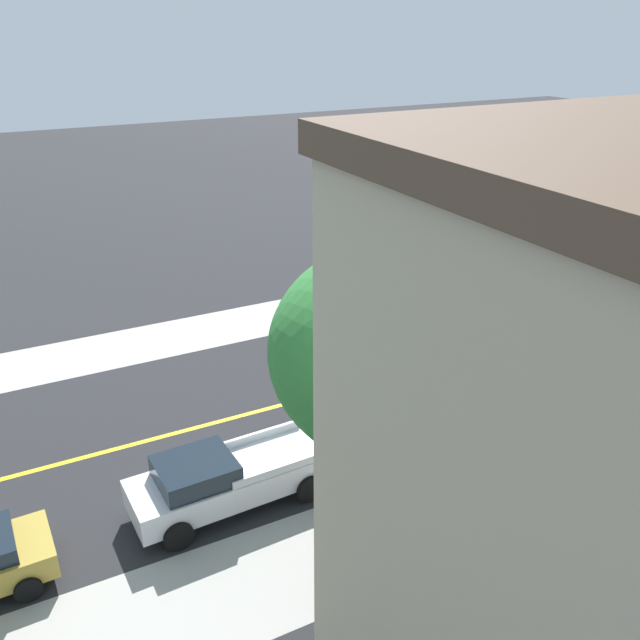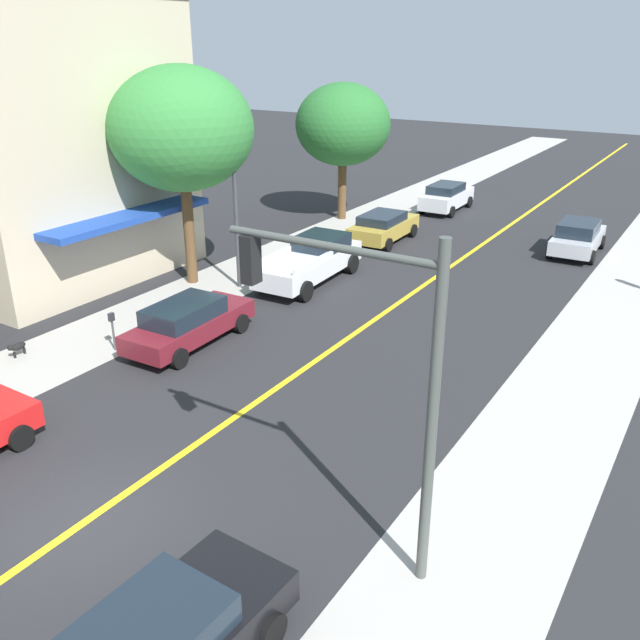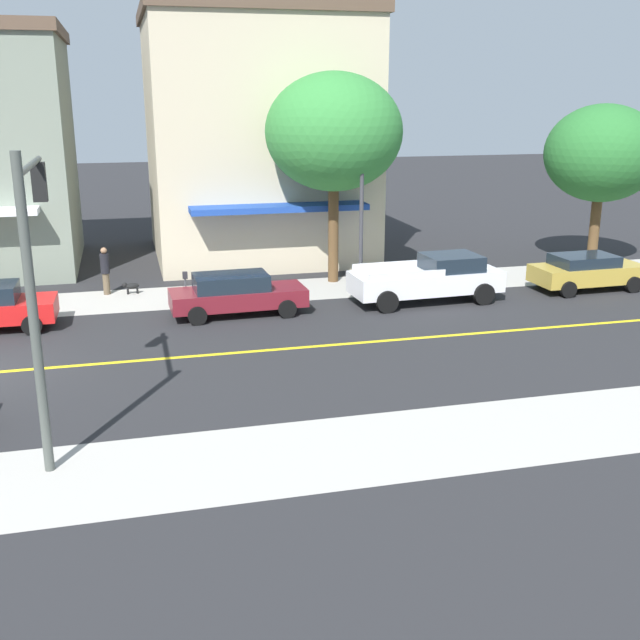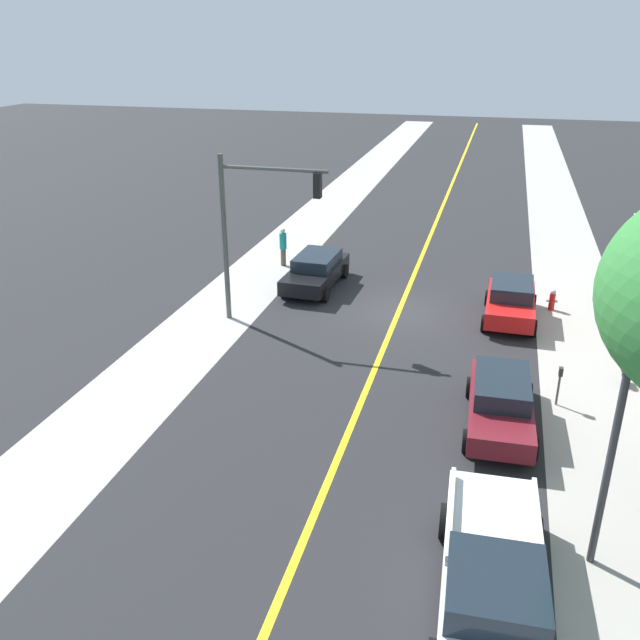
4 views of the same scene
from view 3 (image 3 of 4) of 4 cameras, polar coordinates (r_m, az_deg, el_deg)
sidewalk_left at (r=30.04m, az=-21.92°, el=0.88°), size 3.44×126.00×0.01m
brick_apartment_block at (r=37.00m, az=-4.84°, el=13.49°), size 11.26×9.95×11.15m
street_tree_left_near at (r=36.34m, az=20.24°, el=11.53°), size 4.96×4.96×7.09m
street_tree_right_corner at (r=30.98m, az=1.04°, el=13.77°), size 5.43×5.43×8.34m
parking_meter at (r=28.37m, az=-9.98°, el=2.72°), size 0.12×0.18×1.27m
traffic_light_mast at (r=16.84m, az=-20.49°, el=4.46°), size 4.18×0.32×6.46m
street_lamp at (r=29.45m, az=3.12°, el=9.44°), size 0.70×0.36×6.24m
maroon_sedan_left_curb at (r=26.92m, az=-6.26°, el=1.98°), size 2.08×4.75×1.47m
gold_sedan_left_curb at (r=32.06m, az=19.24°, el=3.47°), size 2.16×4.44×1.41m
white_pickup_truck at (r=28.74m, az=8.18°, el=3.08°), size 2.38×5.67×1.74m
pedestrian_black_shirt at (r=30.62m, az=-15.69°, el=3.64°), size 0.34×0.34×1.84m
small_dog at (r=30.56m, az=-13.88°, el=2.46°), size 0.27×0.65×0.48m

